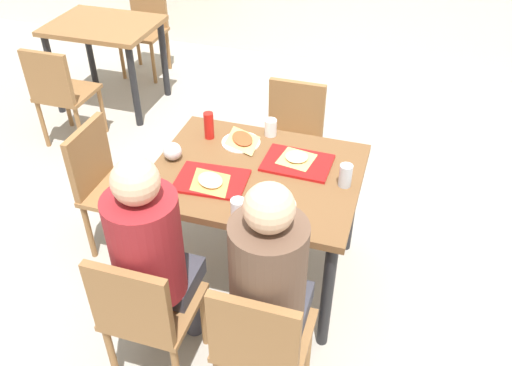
{
  "coord_description": "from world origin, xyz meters",
  "views": [
    {
      "loc": [
        0.67,
        -2.17,
        2.41
      ],
      "look_at": [
        0.0,
        0.0,
        0.68
      ],
      "focal_mm": 37.38,
      "sensor_mm": 36.0,
      "label": 1
    }
  ],
  "objects_px": {
    "paper_plate_near_edge": "(274,205)",
    "background_table": "(105,38)",
    "soda_can": "(345,175)",
    "plastic_cup_b": "(238,209)",
    "main_table": "(256,187)",
    "person_in_red": "(152,251)",
    "chair_left_end": "(108,181)",
    "background_chair_far": "(146,24)",
    "person_in_brown_jacket": "(270,278)",
    "foil_bundle": "(173,151)",
    "pizza_slice_a": "(210,181)",
    "plastic_cup_a": "(271,127)",
    "tray_red_near": "(212,181)",
    "tray_red_far": "(297,163)",
    "chair_far_side": "(292,135)",
    "background_chair_near": "(60,90)",
    "chair_near_left": "(145,311)",
    "chair_near_right": "(260,341)",
    "condiment_bottle": "(209,125)",
    "pizza_slice_c": "(242,139)",
    "paper_plate_center": "(241,142)",
    "pizza_slice_b": "(297,158)"
  },
  "relations": [
    {
      "from": "main_table",
      "to": "pizza_slice_c",
      "type": "bearing_deg",
      "value": 122.32
    },
    {
      "from": "pizza_slice_c",
      "to": "plastic_cup_a",
      "type": "relative_size",
      "value": 2.83
    },
    {
      "from": "chair_far_side",
      "to": "background_chair_near",
      "type": "relative_size",
      "value": 1.0
    },
    {
      "from": "chair_near_left",
      "to": "chair_left_end",
      "type": "height_order",
      "value": "same"
    },
    {
      "from": "chair_near_right",
      "to": "tray_red_near",
      "type": "xyz_separation_m",
      "value": [
        -0.46,
        0.67,
        0.28
      ]
    },
    {
      "from": "chair_left_end",
      "to": "paper_plate_near_edge",
      "type": "xyz_separation_m",
      "value": [
        1.1,
        -0.24,
        0.27
      ]
    },
    {
      "from": "main_table",
      "to": "chair_left_end",
      "type": "distance_m",
      "value": 0.95
    },
    {
      "from": "condiment_bottle",
      "to": "paper_plate_center",
      "type": "bearing_deg",
      "value": 0.0
    },
    {
      "from": "tray_red_near",
      "to": "tray_red_far",
      "type": "distance_m",
      "value": 0.48
    },
    {
      "from": "chair_left_end",
      "to": "tray_red_far",
      "type": "xyz_separation_m",
      "value": [
        1.12,
        0.13,
        0.28
      ]
    },
    {
      "from": "person_in_brown_jacket",
      "to": "tray_red_near",
      "type": "xyz_separation_m",
      "value": [
        -0.46,
        0.53,
        0.03
      ]
    },
    {
      "from": "tray_red_near",
      "to": "tray_red_far",
      "type": "height_order",
      "value": "same"
    },
    {
      "from": "plastic_cup_b",
      "to": "plastic_cup_a",
      "type": "bearing_deg",
      "value": 94.2
    },
    {
      "from": "pizza_slice_b",
      "to": "foil_bundle",
      "type": "bearing_deg",
      "value": -164.68
    },
    {
      "from": "tray_red_near",
      "to": "paper_plate_center",
      "type": "distance_m",
      "value": 0.39
    },
    {
      "from": "person_in_red",
      "to": "tray_red_near",
      "type": "bearing_deg",
      "value": 81.18
    },
    {
      "from": "chair_left_end",
      "to": "pizza_slice_a",
      "type": "xyz_separation_m",
      "value": [
        0.74,
        -0.18,
        0.29
      ]
    },
    {
      "from": "person_in_red",
      "to": "paper_plate_center",
      "type": "xyz_separation_m",
      "value": [
        0.11,
        0.92,
        0.03
      ]
    },
    {
      "from": "chair_left_end",
      "to": "soda_can",
      "type": "distance_m",
      "value": 1.43
    },
    {
      "from": "paper_plate_center",
      "to": "background_chair_far",
      "type": "xyz_separation_m",
      "value": [
        -1.71,
        2.15,
        -0.27
      ]
    },
    {
      "from": "tray_red_near",
      "to": "condiment_bottle",
      "type": "bearing_deg",
      "value": 112.61
    },
    {
      "from": "chair_near_right",
      "to": "paper_plate_near_edge",
      "type": "bearing_deg",
      "value": 100.66
    },
    {
      "from": "chair_near_right",
      "to": "soda_can",
      "type": "xyz_separation_m",
      "value": [
        0.19,
        0.84,
        0.33
      ]
    },
    {
      "from": "paper_plate_near_edge",
      "to": "plastic_cup_b",
      "type": "distance_m",
      "value": 0.2
    },
    {
      "from": "background_chair_far",
      "to": "person_in_brown_jacket",
      "type": "bearing_deg",
      "value": -54.99
    },
    {
      "from": "plastic_cup_a",
      "to": "main_table",
      "type": "bearing_deg",
      "value": -85.8
    },
    {
      "from": "chair_near_right",
      "to": "pizza_slice_c",
      "type": "xyz_separation_m",
      "value": [
        -0.43,
        1.07,
        0.29
      ]
    },
    {
      "from": "tray_red_near",
      "to": "background_chair_near",
      "type": "height_order",
      "value": "background_chair_near"
    },
    {
      "from": "plastic_cup_a",
      "to": "soda_can",
      "type": "relative_size",
      "value": 0.82
    },
    {
      "from": "main_table",
      "to": "person_in_red",
      "type": "xyz_separation_m",
      "value": [
        -0.27,
        -0.68,
        0.08
      ]
    },
    {
      "from": "person_in_red",
      "to": "background_chair_near",
      "type": "bearing_deg",
      "value": 135.02
    },
    {
      "from": "tray_red_near",
      "to": "paper_plate_near_edge",
      "type": "bearing_deg",
      "value": -13.83
    },
    {
      "from": "chair_far_side",
      "to": "pizza_slice_b",
      "type": "distance_m",
      "value": 0.75
    },
    {
      "from": "chair_far_side",
      "to": "plastic_cup_a",
      "type": "xyz_separation_m",
      "value": [
        -0.03,
        -0.45,
        0.32
      ]
    },
    {
      "from": "chair_far_side",
      "to": "person_in_brown_jacket",
      "type": "xyz_separation_m",
      "value": [
        0.27,
        -1.5,
        0.25
      ]
    },
    {
      "from": "chair_far_side",
      "to": "tray_red_near",
      "type": "height_order",
      "value": "chair_far_side"
    },
    {
      "from": "soda_can",
      "to": "plastic_cup_b",
      "type": "bearing_deg",
      "value": -138.0
    },
    {
      "from": "soda_can",
      "to": "foil_bundle",
      "type": "relative_size",
      "value": 1.22
    },
    {
      "from": "tray_red_near",
      "to": "pizza_slice_c",
      "type": "height_order",
      "value": "pizza_slice_c"
    },
    {
      "from": "paper_plate_center",
      "to": "condiment_bottle",
      "type": "height_order",
      "value": "condiment_bottle"
    },
    {
      "from": "person_in_brown_jacket",
      "to": "chair_near_left",
      "type": "bearing_deg",
      "value": -165.64
    },
    {
      "from": "pizza_slice_a",
      "to": "background_chair_near",
      "type": "relative_size",
      "value": 0.33
    },
    {
      "from": "paper_plate_near_edge",
      "to": "background_table",
      "type": "bearing_deg",
      "value": 137.11
    },
    {
      "from": "main_table",
      "to": "pizza_slice_a",
      "type": "height_order",
      "value": "pizza_slice_a"
    },
    {
      "from": "foil_bundle",
      "to": "pizza_slice_a",
      "type": "bearing_deg",
      "value": -29.51
    },
    {
      "from": "tray_red_far",
      "to": "background_chair_near",
      "type": "xyz_separation_m",
      "value": [
        -2.07,
        0.79,
        -0.28
      ]
    },
    {
      "from": "paper_plate_near_edge",
      "to": "pizza_slice_c",
      "type": "bearing_deg",
      "value": 123.28
    },
    {
      "from": "person_in_brown_jacket",
      "to": "background_chair_far",
      "type": "xyz_separation_m",
      "value": [
        -2.15,
        3.07,
        -0.25
      ]
    },
    {
      "from": "background_table",
      "to": "background_chair_far",
      "type": "bearing_deg",
      "value": 90.0
    },
    {
      "from": "chair_near_left",
      "to": "person_in_red",
      "type": "height_order",
      "value": "person_in_red"
    }
  ]
}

